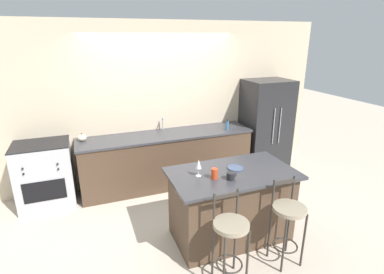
% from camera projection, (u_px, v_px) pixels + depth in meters
% --- Properties ---
extents(ground_plane, '(18.00, 18.00, 0.00)m').
position_uv_depth(ground_plane, '(175.00, 193.00, 4.93)').
color(ground_plane, beige).
extents(wall_back, '(6.00, 0.07, 2.70)m').
position_uv_depth(wall_back, '(160.00, 103.00, 5.13)').
color(wall_back, beige).
rests_on(wall_back, ground_plane).
extents(back_counter, '(2.89, 0.70, 0.91)m').
position_uv_depth(back_counter, '(167.00, 159.00, 5.12)').
color(back_counter, '#4C3828').
rests_on(back_counter, ground_plane).
extents(sink_faucet, '(0.02, 0.13, 0.22)m').
position_uv_depth(sink_faucet, '(163.00, 122.00, 5.11)').
color(sink_faucet, '#ADAFB5').
rests_on(sink_faucet, back_counter).
extents(kitchen_island, '(1.53, 0.87, 0.90)m').
position_uv_depth(kitchen_island, '(231.00, 204.00, 3.74)').
color(kitchen_island, '#4C3828').
rests_on(kitchen_island, ground_plane).
extents(refrigerator, '(0.82, 0.69, 1.70)m').
position_uv_depth(refrigerator, '(265.00, 125.00, 5.63)').
color(refrigerator, '#232326').
rests_on(refrigerator, ground_plane).
extents(oven_range, '(0.78, 0.63, 0.98)m').
position_uv_depth(oven_range, '(45.00, 174.00, 4.48)').
color(oven_range, '#B7B7BC').
rests_on(oven_range, ground_plane).
extents(bar_stool_near, '(0.36, 0.36, 1.00)m').
position_uv_depth(bar_stool_near, '(230.00, 234.00, 2.99)').
color(bar_stool_near, '#332D28').
rests_on(bar_stool_near, ground_plane).
extents(bar_stool_far, '(0.36, 0.36, 1.00)m').
position_uv_depth(bar_stool_far, '(288.00, 218.00, 3.27)').
color(bar_stool_far, '#332D28').
rests_on(bar_stool_far, ground_plane).
extents(dinner_plate, '(0.21, 0.21, 0.02)m').
position_uv_depth(dinner_plate, '(236.00, 168.00, 3.69)').
color(dinner_plate, '#425170').
rests_on(dinner_plate, kitchen_island).
extents(wine_glass, '(0.07, 0.07, 0.21)m').
position_uv_depth(wine_glass, '(199.00, 164.00, 3.44)').
color(wine_glass, white).
rests_on(wine_glass, kitchen_island).
extents(coffee_mug, '(0.12, 0.09, 0.09)m').
position_uv_depth(coffee_mug, '(231.00, 176.00, 3.40)').
color(coffee_mug, '#232326').
rests_on(coffee_mug, kitchen_island).
extents(tumbler_cup, '(0.07, 0.07, 0.12)m').
position_uv_depth(tumbler_cup, '(214.00, 174.00, 3.41)').
color(tumbler_cup, red).
rests_on(tumbler_cup, kitchen_island).
extents(pumpkin_decoration, '(0.13, 0.13, 0.13)m').
position_uv_depth(pumpkin_decoration, '(82.00, 138.00, 4.61)').
color(pumpkin_decoration, beige).
rests_on(pumpkin_decoration, back_counter).
extents(soap_bottle, '(0.04, 0.04, 0.19)m').
position_uv_depth(soap_bottle, '(227.00, 126.00, 5.13)').
color(soap_bottle, teal).
rests_on(soap_bottle, back_counter).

